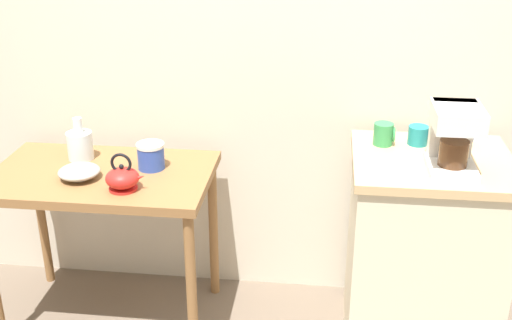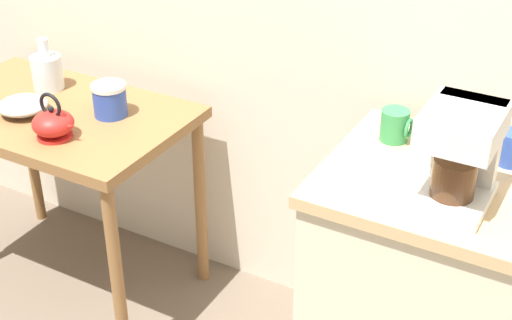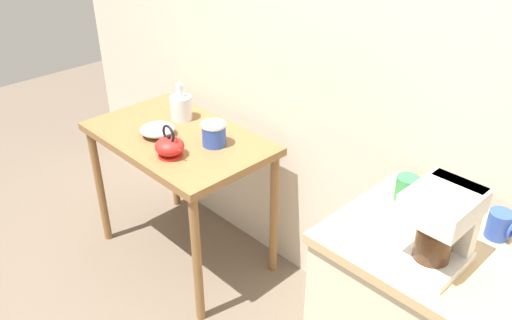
% 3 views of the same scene
% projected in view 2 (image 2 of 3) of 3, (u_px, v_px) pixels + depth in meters
% --- Properties ---
extents(wooden_table, '(0.96, 0.59, 0.76)m').
position_uv_depth(wooden_table, '(57.00, 133.00, 2.67)').
color(wooden_table, olive).
rests_on(wooden_table, ground_plane).
extents(kitchen_counter, '(0.65, 0.58, 0.89)m').
position_uv_depth(kitchen_counter, '(427.00, 304.00, 2.20)').
color(kitchen_counter, beige).
rests_on(kitchen_counter, ground_plane).
extents(bowl_stoneware, '(0.18, 0.18, 0.06)m').
position_uv_depth(bowl_stoneware, '(23.00, 105.00, 2.58)').
color(bowl_stoneware, '#9E998C').
rests_on(bowl_stoneware, wooden_table).
extents(teakettle, '(0.17, 0.14, 0.16)m').
position_uv_depth(teakettle, '(53.00, 123.00, 2.42)').
color(teakettle, red).
rests_on(teakettle, wooden_table).
extents(glass_carafe_vase, '(0.11, 0.11, 0.20)m').
position_uv_depth(glass_carafe_vase, '(47.00, 71.00, 2.75)').
color(glass_carafe_vase, silver).
rests_on(glass_carafe_vase, wooden_table).
extents(canister_enamel, '(0.12, 0.12, 0.12)m').
position_uv_depth(canister_enamel, '(110.00, 100.00, 2.56)').
color(canister_enamel, '#2D4CAD').
rests_on(canister_enamel, wooden_table).
extents(coffee_maker, '(0.18, 0.22, 0.26)m').
position_uv_depth(coffee_maker, '(461.00, 150.00, 1.82)').
color(coffee_maker, white).
rests_on(coffee_maker, kitchen_counter).
extents(mug_tall_green, '(0.09, 0.08, 0.09)m').
position_uv_depth(mug_tall_green, '(395.00, 125.00, 2.13)').
color(mug_tall_green, '#338C4C').
rests_on(mug_tall_green, kitchen_counter).
extents(mug_dark_teal, '(0.09, 0.08, 0.08)m').
position_uv_depth(mug_dark_teal, '(447.00, 136.00, 2.09)').
color(mug_dark_teal, teal).
rests_on(mug_dark_teal, kitchen_counter).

